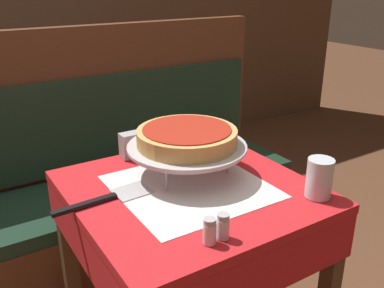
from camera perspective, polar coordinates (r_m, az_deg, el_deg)
name	(u,v)px	position (r m, az deg, el deg)	size (l,w,h in m)	color
dining_table_front	(190,218)	(1.39, -0.24, -9.80)	(0.71, 0.71, 0.76)	red
dining_table_rear	(49,101)	(2.78, -18.51, 5.51)	(0.78, 0.78, 0.76)	#194799
booth_bench	(127,203)	(2.12, -8.67, -7.77)	(1.63, 0.51, 1.16)	brown
back_wall_panel	(21,2)	(3.19, -21.81, 17.18)	(6.00, 0.04, 2.40)	brown
pizza_pan_stand	(187,148)	(1.37, -0.67, -0.50)	(0.39, 0.39, 0.10)	#ADADB2
deep_dish_pizza	(187,137)	(1.36, -0.67, 0.98)	(0.32, 0.32, 0.06)	tan
pizza_server	(107,198)	(1.28, -11.27, -7.11)	(0.30, 0.10, 0.01)	#BCBCC1
water_glass_near	(319,178)	(1.30, 16.62, -4.38)	(0.08, 0.08, 0.12)	silver
salt_shaker	(210,231)	(1.06, 2.36, -11.52)	(0.03, 0.03, 0.07)	silver
pepper_shaker	(223,226)	(1.08, 4.16, -10.88)	(0.03, 0.03, 0.07)	silver
napkin_holder	(134,144)	(1.54, -7.70, -0.05)	(0.10, 0.05, 0.09)	#B2B2B7
condiment_caddy	(42,76)	(2.75, -19.40, 8.51)	(0.13, 0.13, 0.18)	black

